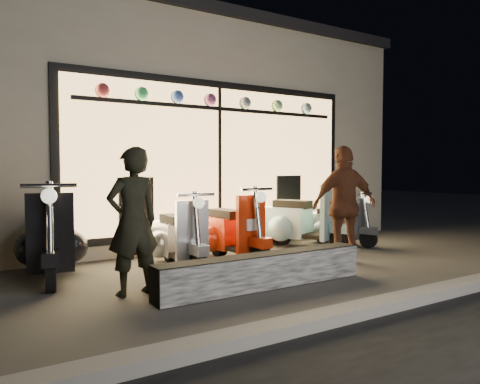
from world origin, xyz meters
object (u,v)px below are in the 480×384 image
at_px(man, 133,221).
at_px(woman, 345,205).
at_px(scooter_silver, 177,237).
at_px(scooter_red, 229,231).
at_px(graffiti_barrier, 264,271).

bearing_deg(man, woman, 174.87).
xyz_separation_m(scooter_silver, scooter_red, (0.87, 0.01, 0.02)).
distance_m(graffiti_barrier, woman, 1.97).
relative_size(graffiti_barrier, scooter_silver, 1.90).
bearing_deg(scooter_silver, scooter_red, 3.64).
bearing_deg(graffiti_barrier, scooter_silver, 100.32).
xyz_separation_m(scooter_silver, man, (-1.06, -1.16, 0.40)).
xyz_separation_m(graffiti_barrier, scooter_red, (0.56, 1.72, 0.23)).
xyz_separation_m(man, woman, (3.17, -0.05, 0.05)).
bearing_deg(woman, man, 13.14).
height_order(graffiti_barrier, man, man).
bearing_deg(scooter_silver, man, -129.65).
bearing_deg(graffiti_barrier, woman, 15.43).
distance_m(scooter_silver, woman, 2.47).
bearing_deg(graffiti_barrier, scooter_red, 71.80).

